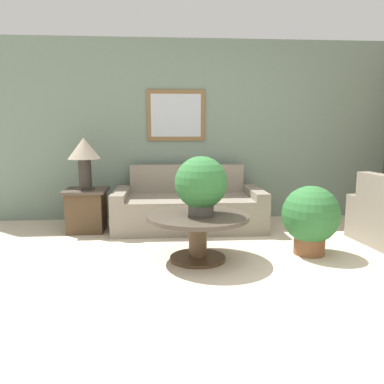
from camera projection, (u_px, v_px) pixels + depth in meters
ground_plane at (248, 288)px, 3.12m from camera, size 20.00×20.00×0.00m
wall_back at (211, 131)px, 5.52m from camera, size 7.32×0.09×2.60m
couch_main at (188, 208)px, 5.09m from camera, size 1.98×0.97×0.83m
coffee_table at (198, 227)px, 3.77m from camera, size 1.03×1.03×0.47m
side_table at (87, 210)px, 4.89m from camera, size 0.54×0.54×0.55m
table_lamp at (84, 154)px, 4.78m from camera, size 0.41×0.41×0.66m
potted_plant_on_table at (201, 184)px, 3.68m from camera, size 0.52×0.52×0.59m
potted_plant_floor at (311, 217)px, 3.94m from camera, size 0.61×0.61×0.73m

